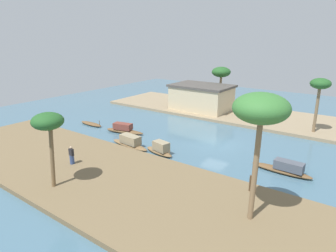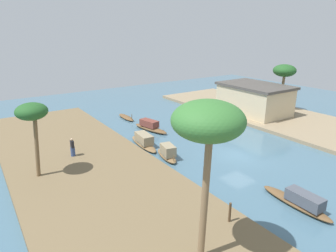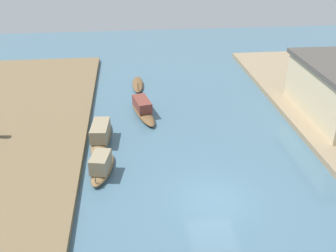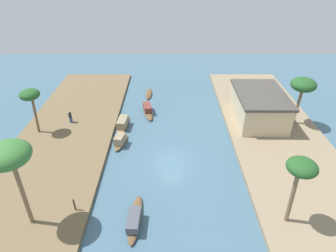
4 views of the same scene
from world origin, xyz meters
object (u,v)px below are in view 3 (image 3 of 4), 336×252
at_px(sampan_with_tall_canopy, 143,109).
at_px(sampan_midstream, 101,134).
at_px(sampan_upstream_small, 102,166).
at_px(sampan_downstream_large, 138,84).

height_order(sampan_with_tall_canopy, sampan_midstream, sampan_midstream).
relative_size(sampan_upstream_small, sampan_downstream_large, 0.95).
bearing_deg(sampan_with_tall_canopy, sampan_upstream_small, -32.53).
relative_size(sampan_downstream_large, sampan_with_tall_canopy, 0.75).
distance_m(sampan_with_tall_canopy, sampan_midstream, 4.64).
bearing_deg(sampan_downstream_large, sampan_upstream_small, -9.79).
xyz_separation_m(sampan_upstream_small, sampan_downstream_large, (-13.03, 2.48, -0.34)).
xyz_separation_m(sampan_upstream_small, sampan_with_tall_canopy, (-7.37, 2.64, -0.06)).
distance_m(sampan_upstream_small, sampan_downstream_large, 13.27).
bearing_deg(sampan_upstream_small, sampan_downstream_large, -179.26).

